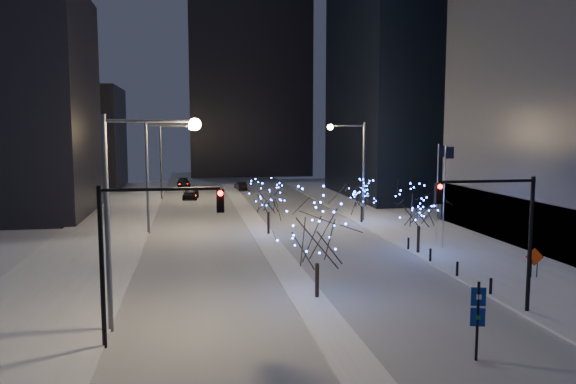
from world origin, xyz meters
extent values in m
plane|color=white|center=(0.00, 0.00, 0.00)|extent=(160.00, 160.00, 0.00)
cube|color=#ABB0BA|center=(0.00, 35.00, 0.01)|extent=(20.00, 130.00, 0.02)
cube|color=white|center=(0.00, 30.00, 0.07)|extent=(2.00, 80.00, 0.15)
cube|color=white|center=(15.00, 20.00, 0.07)|extent=(10.00, 90.00, 0.15)
cube|color=white|center=(-14.00, 20.00, 0.07)|extent=(8.00, 90.00, 0.15)
cube|color=black|center=(-26.00, 70.00, 8.00)|extent=(18.00, 16.00, 16.00)
cube|color=black|center=(6.00, 92.00, 21.00)|extent=(24.00, 14.00, 42.00)
cylinder|color=#595E66|center=(-10.00, 2.00, 5.00)|extent=(0.24, 0.24, 10.00)
cylinder|color=#595E66|center=(-8.00, 2.00, 9.70)|extent=(4.00, 0.16, 0.16)
sphere|color=#F5C07A|center=(-6.00, 2.00, 9.55)|extent=(0.56, 0.56, 0.56)
cylinder|color=#595E66|center=(-10.00, 27.00, 5.00)|extent=(0.24, 0.24, 10.00)
cylinder|color=#595E66|center=(-8.00, 27.00, 9.70)|extent=(4.00, 0.16, 0.16)
sphere|color=#F5C07A|center=(-6.00, 27.00, 9.55)|extent=(0.56, 0.56, 0.56)
cylinder|color=#595E66|center=(-10.00, 52.00, 5.00)|extent=(0.24, 0.24, 10.00)
cylinder|color=#595E66|center=(-8.00, 52.00, 9.70)|extent=(4.00, 0.16, 0.16)
sphere|color=#F5C07A|center=(-6.00, 52.00, 9.55)|extent=(0.56, 0.56, 0.56)
cylinder|color=#595E66|center=(11.00, 30.00, 5.00)|extent=(0.24, 0.24, 10.00)
cylinder|color=#595E66|center=(9.25, 30.00, 9.70)|extent=(3.50, 0.16, 0.16)
sphere|color=#F5C07A|center=(7.50, 30.00, 9.55)|extent=(0.56, 0.56, 0.56)
cylinder|color=black|center=(-10.00, 0.00, 3.50)|extent=(0.20, 0.20, 7.00)
cylinder|color=black|center=(-7.50, 0.00, 6.80)|extent=(5.00, 0.14, 0.14)
cube|color=black|center=(-5.00, 0.00, 6.25)|extent=(0.32, 0.28, 1.00)
sphere|color=#FF0C05|center=(-5.00, -0.18, 6.60)|extent=(0.22, 0.22, 0.22)
cylinder|color=black|center=(10.50, 1.00, 3.50)|extent=(0.20, 0.20, 7.00)
cylinder|color=black|center=(8.00, 1.00, 6.80)|extent=(5.00, 0.14, 0.14)
cube|color=black|center=(5.50, 1.00, 6.25)|extent=(0.32, 0.28, 1.00)
sphere|color=#FF0C05|center=(5.50, 0.82, 6.60)|extent=(0.22, 0.22, 0.22)
cylinder|color=silver|center=(13.00, 16.00, 4.15)|extent=(0.10, 0.10, 8.00)
cube|color=black|center=(13.35, 16.00, 7.55)|extent=(0.70, 0.03, 0.90)
cylinder|color=silver|center=(13.60, 18.50, 4.15)|extent=(0.10, 0.10, 8.00)
cube|color=black|center=(13.95, 18.50, 7.55)|extent=(0.70, 0.03, 0.90)
cylinder|color=black|center=(10.20, 4.00, 0.60)|extent=(0.16, 0.16, 0.90)
cylinder|color=black|center=(10.20, 8.00, 0.60)|extent=(0.16, 0.16, 0.90)
cylinder|color=black|center=(10.20, 12.00, 0.60)|extent=(0.16, 0.16, 0.90)
cylinder|color=black|center=(10.20, 16.00, 0.60)|extent=(0.16, 0.16, 0.90)
imported|color=black|center=(-6.17, 51.87, 0.81)|extent=(2.37, 4.89, 1.61)
imported|color=black|center=(1.50, 62.22, 0.63)|extent=(1.76, 3.97, 1.27)
imported|color=black|center=(-7.25, 67.63, 0.72)|extent=(2.28, 5.04, 1.43)
cylinder|color=black|center=(0.50, 5.15, 1.09)|extent=(0.22, 0.22, 1.88)
cylinder|color=black|center=(0.50, 24.31, 1.12)|extent=(0.22, 0.22, 1.94)
cylinder|color=black|center=(10.50, 14.84, 1.15)|extent=(0.22, 0.22, 2.00)
cylinder|color=black|center=(10.50, 28.88, 0.94)|extent=(0.22, 0.22, 1.58)
cylinder|color=black|center=(5.00, -3.99, 1.64)|extent=(0.11, 0.11, 3.28)
cube|color=navy|center=(5.00, -3.99, 2.67)|extent=(0.58, 0.24, 0.75)
cube|color=navy|center=(5.00, -3.99, 1.83)|extent=(0.58, 0.24, 0.75)
cylinder|color=black|center=(14.55, 6.84, 0.70)|extent=(0.06, 0.06, 1.09)
cylinder|color=black|center=(14.95, 6.84, 0.70)|extent=(0.06, 0.06, 1.09)
cube|color=#FF430D|center=(14.75, 6.84, 1.44)|extent=(1.10, 0.31, 1.12)
camera|label=1|loc=(-6.28, -24.13, 9.31)|focal=35.00mm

